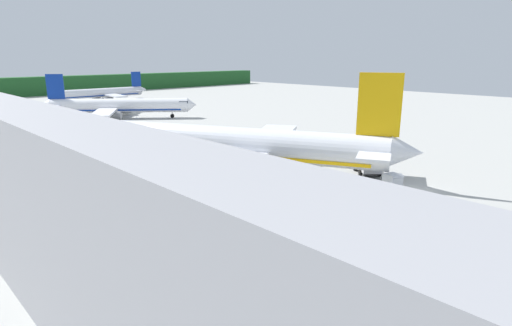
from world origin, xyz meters
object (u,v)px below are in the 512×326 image
service_truck_fuel (369,165)px  service_truck_catering (206,199)px  airliner_mid_apron (119,106)px  cargo_container_near (372,211)px  service_truck_baggage (67,199)px  cargo_container_mid (393,183)px  airliner_far_taxiway (103,93)px  airliner_foreground (237,144)px  crew_loader_left (320,171)px  crew_loader_right (126,223)px  crew_marshaller (233,184)px

service_truck_fuel → service_truck_catering: (-21.23, 3.27, 0.26)m
airliner_mid_apron → cargo_container_near: bearing=-99.9°
service_truck_baggage → cargo_container_mid: 31.11m
airliner_far_taxiway → cargo_container_near: bearing=-103.4°
service_truck_baggage → cargo_container_near: bearing=-48.0°
airliner_mid_apron → service_truck_fuel: airliner_mid_apron is taller
airliner_foreground → crew_loader_left: bearing=-64.8°
airliner_foreground → cargo_container_mid: bearing=-69.6°
crew_loader_left → service_truck_baggage: bearing=159.2°
airliner_far_taxiway → service_truck_catering: size_ratio=4.81×
service_truck_catering → airliner_far_taxiway: bearing=70.5°
airliner_foreground → service_truck_baggage: (-19.88, 0.03, -2.00)m
crew_loader_right → airliner_mid_apron: bearing=64.3°
airliner_mid_apron → airliner_far_taxiway: bearing=70.5°
airliner_foreground → cargo_container_near: size_ratio=17.18×
cargo_container_near → cargo_container_mid: 8.96m
airliner_mid_apron → service_truck_fuel: size_ratio=5.07×
service_truck_catering → crew_marshaller: 5.81m
cargo_container_mid → crew_loader_left: (-1.94, 7.70, 0.08)m
service_truck_fuel → crew_marshaller: size_ratio=3.11×
airliner_mid_apron → airliner_far_taxiway: (13.72, 38.81, -0.32)m
airliner_far_taxiway → cargo_container_near: size_ratio=13.43×
airliner_foreground → cargo_container_near: airliner_foreground is taller
airliner_mid_apron → service_truck_baggage: bearing=-120.3°
airliner_foreground → cargo_container_mid: (6.25, -16.86, -2.45)m
service_truck_baggage → crew_marshaller: service_truck_baggage is taller
airliner_mid_apron → service_truck_baggage: (-29.96, -51.24, -1.40)m
service_truck_baggage → cargo_container_mid: size_ratio=2.70×
airliner_mid_apron → service_truck_fuel: bearing=-90.0°
cargo_container_mid → airliner_far_taxiway: bearing=80.7°
airliner_mid_apron → service_truck_catering: bearing=-109.5°
service_truck_catering → crew_loader_left: bearing=-2.3°
crew_loader_left → airliner_far_taxiway: bearing=78.9°
service_truck_catering → cargo_container_mid: service_truck_catering is taller
service_truck_baggage → crew_loader_right: 7.80m
airliner_mid_apron → crew_marshaller: airliner_mid_apron is taller
service_truck_catering → crew_loader_right: 7.21m
airliner_far_taxiway → service_truck_baggage: 100.09m
cargo_container_near → crew_marshaller: 13.98m
airliner_mid_apron → cargo_container_mid: 68.26m
service_truck_catering → crew_loader_right: bearing=172.5°
airliner_mid_apron → service_truck_baggage: size_ratio=5.08×
service_truck_baggage → cargo_container_near: size_ratio=2.46×
cargo_container_near → airliner_far_taxiway: bearing=76.6°
cargo_container_mid → service_truck_baggage: bearing=147.1°
crew_marshaller → crew_loader_left: 10.70m
service_truck_fuel → service_truck_baggage: 32.21m
cargo_container_mid → airliner_foreground: bearing=110.4°
airliner_far_taxiway → crew_loader_right: size_ratio=18.40×
service_truck_fuel → cargo_container_mid: 6.35m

